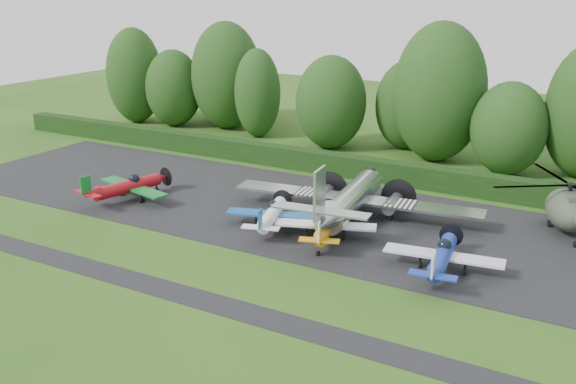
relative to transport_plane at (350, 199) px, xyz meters
The scene contains 19 objects.
ground 10.49m from the transport_plane, 103.08° to the right, with size 160.00×160.00×0.00m, color #265518.
apron 2.93m from the transport_plane, behind, with size 70.00×18.00×0.01m, color black.
taxiway_verge 16.34m from the transport_plane, 98.28° to the right, with size 70.00×2.00×0.00m, color black.
hedgerow 11.31m from the transport_plane, 102.08° to the left, with size 90.00×1.60×2.00m, color black.
transport_plane is the anchor object (origin of this frame).
light_plane_red 18.82m from the transport_plane, 165.66° to the right, with size 7.82×8.22×3.00m.
light_plane_white 6.17m from the transport_plane, 135.34° to the right, with size 7.15×7.52×2.75m.
light_plane_orange 4.49m from the transport_plane, 89.25° to the right, with size 7.22×7.60×2.78m.
light_plane_blue 10.63m from the transport_plane, 33.03° to the right, with size 7.52×7.91×2.89m.
helicopter 15.80m from the transport_plane, 20.87° to the left, with size 11.50×13.47×3.70m.
tree_0 35.69m from the transport_plane, 139.74° to the left, with size 8.68×8.68×13.14m.
tree_1 21.30m from the transport_plane, 88.95° to the left, with size 9.33×9.33×14.03m.
tree_2 39.67m from the transport_plane, 148.34° to the left, with size 7.03×7.03×9.62m.
tree_4 29.77m from the transport_plane, 135.65° to the left, with size 5.41×5.41×10.37m.
tree_5 24.38m from the transport_plane, 99.79° to the left, with size 6.66×6.66×9.64m.
tree_6 44.52m from the transport_plane, 152.95° to the left, with size 7.16×7.16×12.16m.
tree_7 20.68m from the transport_plane, 67.96° to the left, with size 7.08×7.08×8.86m.
tree_10 23.26m from the transport_plane, 119.49° to the left, with size 7.73×7.73×10.17m.
tree_13 40.16m from the transport_plane, 136.45° to the left, with size 8.47×8.47×9.50m.
Camera 1 is at (20.84, -32.60, 17.51)m, focal length 40.00 mm.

